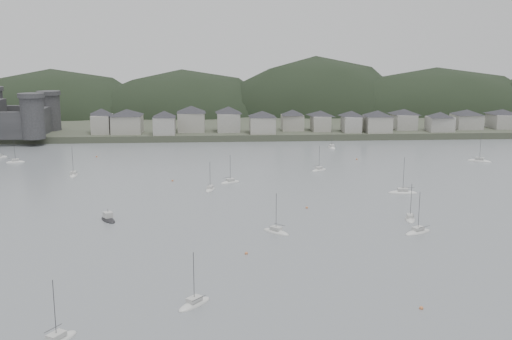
{
  "coord_description": "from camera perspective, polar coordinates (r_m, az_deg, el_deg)",
  "views": [
    {
      "loc": [
        -12.08,
        -102.85,
        42.07
      ],
      "look_at": [
        0.0,
        75.0,
        6.0
      ],
      "focal_mm": 42.26,
      "sensor_mm": 36.0,
      "label": 1
    }
  ],
  "objects": [
    {
      "name": "far_shore_land",
      "position": [
        400.1,
        -2.14,
        5.61
      ],
      "size": [
        900.0,
        250.0,
        3.0
      ],
      "primitive_type": "cube",
      "color": "#383D2D",
      "rests_on": "ground"
    },
    {
      "name": "moored_fleet",
      "position": [
        162.35,
        -5.86,
        -3.58
      ],
      "size": [
        192.4,
        177.81,
        12.65
      ],
      "color": "silver",
      "rests_on": "ground"
    },
    {
      "name": "ground",
      "position": [
        111.78,
        2.65,
        -10.68
      ],
      "size": [
        900.0,
        900.0,
        0.0
      ],
      "primitive_type": "plane",
      "color": "slate",
      "rests_on": "ground"
    },
    {
      "name": "waterfront_town",
      "position": [
        294.87,
        8.44,
        4.81
      ],
      "size": [
        451.48,
        28.46,
        12.92
      ],
      "color": "#9C9A8E",
      "rests_on": "far_shore_land"
    },
    {
      "name": "mooring_buoys",
      "position": [
        167.22,
        -0.03,
        -3.08
      ],
      "size": [
        144.85,
        147.72,
        0.7
      ],
      "color": "#C87342",
      "rests_on": "ground"
    },
    {
      "name": "motor_launch_far",
      "position": [
        154.82,
        -13.82,
        -4.55
      ],
      "size": [
        5.64,
        7.32,
        3.69
      ],
      "rotation": [
        0.0,
        0.0,
        3.66
      ],
      "color": "black",
      "rests_on": "ground"
    },
    {
      "name": "sailboat_lead",
      "position": [
        211.7,
        -16.89,
        -0.47
      ],
      "size": [
        3.04,
        7.89,
        10.58
      ],
      "rotation": [
        0.0,
        0.0,
        0.07
      ],
      "color": "silver",
      "rests_on": "ground"
    },
    {
      "name": "forested_ridge",
      "position": [
        376.44,
        -1.27,
        3.29
      ],
      "size": [
        851.55,
        103.94,
        102.57
      ],
      "color": "black",
      "rests_on": "ground"
    }
  ]
}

